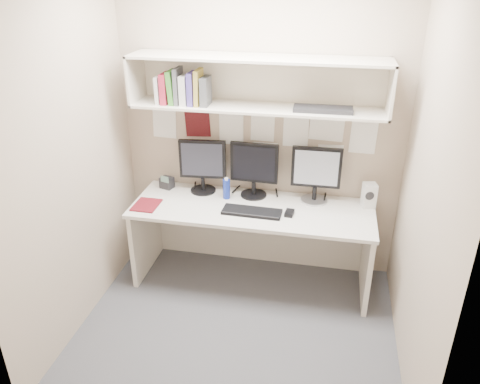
% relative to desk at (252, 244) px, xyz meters
% --- Properties ---
extents(floor, '(2.40, 2.00, 0.01)m').
position_rel_desk_xyz_m(floor, '(0.00, -0.65, -0.37)').
color(floor, '#444449').
rests_on(floor, ground).
extents(wall_back, '(2.40, 0.02, 2.60)m').
position_rel_desk_xyz_m(wall_back, '(0.00, 0.35, 0.93)').
color(wall_back, tan).
rests_on(wall_back, ground).
extents(wall_front, '(2.40, 0.02, 2.60)m').
position_rel_desk_xyz_m(wall_front, '(0.00, -1.65, 0.93)').
color(wall_front, tan).
rests_on(wall_front, ground).
extents(wall_left, '(0.02, 2.00, 2.60)m').
position_rel_desk_xyz_m(wall_left, '(-1.20, -0.65, 0.93)').
color(wall_left, tan).
rests_on(wall_left, ground).
extents(wall_right, '(0.02, 2.00, 2.60)m').
position_rel_desk_xyz_m(wall_right, '(1.20, -0.65, 0.93)').
color(wall_right, tan).
rests_on(wall_right, ground).
extents(desk, '(2.00, 0.70, 0.73)m').
position_rel_desk_xyz_m(desk, '(0.00, 0.00, 0.00)').
color(desk, beige).
rests_on(desk, floor).
extents(overhead_hutch, '(2.00, 0.38, 0.40)m').
position_rel_desk_xyz_m(overhead_hutch, '(0.00, 0.21, 1.35)').
color(overhead_hutch, beige).
rests_on(overhead_hutch, wall_back).
extents(pinned_papers, '(1.92, 0.01, 0.48)m').
position_rel_desk_xyz_m(pinned_papers, '(0.00, 0.34, 0.88)').
color(pinned_papers, white).
rests_on(pinned_papers, wall_back).
extents(monitor_left, '(0.41, 0.22, 0.47)m').
position_rel_desk_xyz_m(monitor_left, '(-0.48, 0.22, 0.62)').
color(monitor_left, black).
rests_on(monitor_left, desk).
extents(monitor_center, '(0.41, 0.23, 0.48)m').
position_rel_desk_xyz_m(monitor_center, '(-0.03, 0.22, 0.62)').
color(monitor_center, black).
rests_on(monitor_center, desk).
extents(monitor_right, '(0.41, 0.23, 0.48)m').
position_rel_desk_xyz_m(monitor_right, '(0.50, 0.22, 0.62)').
color(monitor_right, '#A5A5AA').
rests_on(monitor_right, desk).
extents(keyboard, '(0.48, 0.18, 0.02)m').
position_rel_desk_xyz_m(keyboard, '(0.02, -0.11, 0.38)').
color(keyboard, black).
rests_on(keyboard, desk).
extents(mouse, '(0.08, 0.11, 0.03)m').
position_rel_desk_xyz_m(mouse, '(0.32, -0.08, 0.38)').
color(mouse, black).
rests_on(mouse, desk).
extents(speaker, '(0.13, 0.13, 0.21)m').
position_rel_desk_xyz_m(speaker, '(0.94, 0.19, 0.47)').
color(speaker, silver).
rests_on(speaker, desk).
extents(blue_bottle, '(0.06, 0.06, 0.19)m').
position_rel_desk_xyz_m(blue_bottle, '(-0.25, 0.11, 0.45)').
color(blue_bottle, navy).
rests_on(blue_bottle, desk).
extents(maroon_notebook, '(0.20, 0.25, 0.01)m').
position_rel_desk_xyz_m(maroon_notebook, '(-0.87, -0.16, 0.37)').
color(maroon_notebook, '#5D1017').
rests_on(maroon_notebook, desk).
extents(desk_phone, '(0.13, 0.13, 0.13)m').
position_rel_desk_xyz_m(desk_phone, '(-0.82, 0.21, 0.42)').
color(desk_phone, black).
rests_on(desk_phone, desk).
extents(book_stack, '(0.42, 0.18, 0.29)m').
position_rel_desk_xyz_m(book_stack, '(-0.58, 0.11, 1.30)').
color(book_stack, beige).
rests_on(book_stack, overhead_hutch).
extents(hutch_tray, '(0.45, 0.18, 0.03)m').
position_rel_desk_xyz_m(hutch_tray, '(0.51, 0.12, 1.19)').
color(hutch_tray, black).
rests_on(hutch_tray, overhead_hutch).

